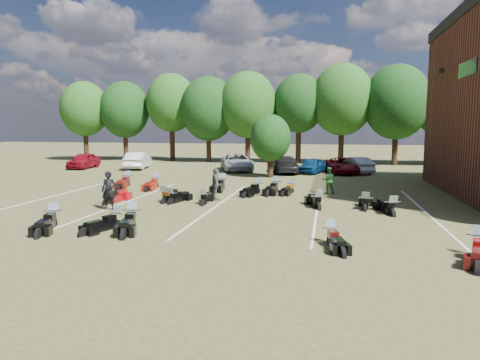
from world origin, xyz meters
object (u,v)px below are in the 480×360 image
(car_4, at_px, (312,166))
(person_grey, at_px, (216,184))
(person_black, at_px, (109,191))
(person_green, at_px, (328,180))
(car_0, at_px, (84,161))
(motorcycle_14, at_px, (128,186))
(motorcycle_7, at_px, (107,205))
(motorcycle_3, at_px, (133,227))

(car_4, xyz_separation_m, person_grey, (-4.63, -14.78, 0.22))
(person_black, xyz_separation_m, person_green, (10.32, 7.22, -0.14))
(car_0, distance_m, motorcycle_14, 14.23)
(person_black, xyz_separation_m, motorcycle_7, (-0.81, 1.25, -0.93))
(motorcycle_7, bearing_deg, person_black, 128.27)
(person_green, bearing_deg, car_4, -94.21)
(person_black, height_order, motorcycle_14, person_black)
(motorcycle_3, distance_m, motorcycle_7, 5.54)
(car_4, height_order, motorcycle_3, car_4)
(car_0, distance_m, person_black, 22.28)
(car_0, xyz_separation_m, motorcycle_14, (9.68, -10.40, -0.75))
(motorcycle_3, bearing_deg, person_black, 115.49)
(car_0, xyz_separation_m, car_4, (21.63, 0.06, -0.09))
(car_0, relative_size, motorcycle_3, 1.77)
(car_0, bearing_deg, motorcycle_3, -59.59)
(car_0, distance_m, motorcycle_7, 20.81)
(car_0, relative_size, motorcycle_7, 1.77)
(car_0, distance_m, person_grey, 22.48)
(car_0, relative_size, person_green, 2.76)
(car_0, height_order, person_green, person_green)
(motorcycle_7, relative_size, motorcycle_14, 0.99)
(motorcycle_7, bearing_deg, motorcycle_14, -66.70)
(person_black, relative_size, motorcycle_3, 0.75)
(person_green, xyz_separation_m, motorcycle_7, (-11.13, -5.97, -0.80))
(person_black, bearing_deg, person_grey, 32.22)
(person_grey, distance_m, motorcycle_14, 8.54)
(person_green, bearing_deg, person_black, 23.84)
(person_green, height_order, motorcycle_14, person_green)
(person_green, bearing_deg, motorcycle_14, -14.22)
(car_4, relative_size, motorcycle_14, 1.54)
(motorcycle_3, xyz_separation_m, motorcycle_7, (-3.49, 4.30, 0.00))
(person_black, distance_m, motorcycle_7, 1.76)
(person_green, distance_m, motorcycle_3, 12.84)
(car_4, xyz_separation_m, motorcycle_3, (-6.29, -21.45, -0.66))
(car_0, relative_size, person_black, 2.36)
(car_0, bearing_deg, motorcycle_14, -52.27)
(motorcycle_3, bearing_deg, car_0, 109.89)
(motorcycle_3, relative_size, motorcycle_14, 0.99)
(car_4, bearing_deg, person_green, -64.61)
(car_0, height_order, motorcycle_7, car_0)
(car_4, height_order, person_green, person_green)
(person_green, relative_size, motorcycle_7, 0.64)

